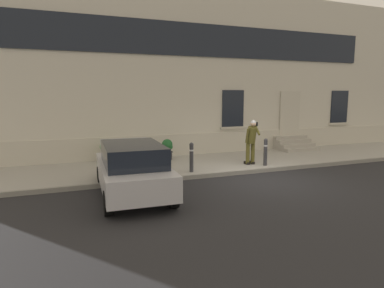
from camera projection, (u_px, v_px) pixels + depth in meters
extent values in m
plane|color=#232326|center=(263.00, 180.00, 11.14)|extent=(80.00, 80.00, 0.00)
cube|color=#99968E|center=(226.00, 162.00, 13.72)|extent=(24.00, 3.60, 0.15)
cube|color=gray|center=(249.00, 172.00, 12.00)|extent=(24.00, 0.12, 0.15)
cube|color=beige|center=(203.00, 75.00, 15.49)|extent=(24.00, 1.40, 7.50)
cube|color=#BCB7A8|center=(209.00, 145.00, 15.29)|extent=(24.00, 0.08, 1.10)
cube|color=brown|center=(289.00, 115.00, 16.65)|extent=(1.00, 0.08, 2.10)
cube|color=#BCB7A8|center=(290.00, 114.00, 16.62)|extent=(1.16, 0.06, 2.24)
cube|color=black|center=(233.00, 108.00, 15.47)|extent=(1.10, 0.06, 1.70)
cube|color=#BCB7A8|center=(233.00, 128.00, 15.57)|extent=(1.30, 0.12, 0.10)
cube|color=black|center=(339.00, 107.00, 17.72)|extent=(1.10, 0.06, 1.70)
cube|color=#BCB7A8|center=(339.00, 124.00, 17.82)|extent=(1.30, 0.12, 0.10)
cube|color=black|center=(210.00, 41.00, 14.60)|extent=(16.80, 0.06, 1.40)
cube|color=#9E998E|center=(302.00, 150.00, 15.88)|extent=(1.88, 0.32, 0.16)
cube|color=#9E998E|center=(298.00, 147.00, 16.16)|extent=(1.88, 0.32, 0.32)
cube|color=#9E998E|center=(294.00, 144.00, 16.44)|extent=(1.88, 0.32, 0.48)
cube|color=#9E998E|center=(290.00, 142.00, 16.73)|extent=(1.88, 0.32, 0.64)
cube|color=#B7B7BF|center=(132.00, 174.00, 9.33)|extent=(1.89, 4.06, 0.64)
cube|color=black|center=(133.00, 154.00, 9.11)|extent=(1.62, 2.45, 0.56)
cube|color=black|center=(124.00, 167.00, 11.25)|extent=(1.67, 0.16, 0.20)
cube|color=yellow|center=(123.00, 162.00, 11.23)|extent=(0.52, 0.04, 0.12)
cube|color=#B21414|center=(100.00, 156.00, 10.94)|extent=(0.16, 0.05, 0.18)
cube|color=#B21414|center=(145.00, 153.00, 11.42)|extent=(0.16, 0.05, 0.18)
cube|color=#B7B7BF|center=(124.00, 147.00, 10.90)|extent=(1.49, 0.11, 0.60)
cylinder|color=black|center=(108.00, 203.00, 7.82)|extent=(0.22, 0.61, 0.60)
cylinder|color=black|center=(173.00, 196.00, 8.32)|extent=(0.22, 0.61, 0.60)
cylinder|color=black|center=(101.00, 176.00, 10.44)|extent=(0.22, 0.61, 0.60)
cylinder|color=black|center=(150.00, 172.00, 10.95)|extent=(0.22, 0.61, 0.60)
cylinder|color=#333338|center=(265.00, 153.00, 12.63)|extent=(0.14, 0.14, 0.95)
sphere|color=#333338|center=(266.00, 140.00, 12.56)|extent=(0.15, 0.15, 0.15)
cylinder|color=silver|center=(266.00, 146.00, 12.58)|extent=(0.15, 0.15, 0.06)
cylinder|color=#333338|center=(191.00, 159.00, 11.57)|extent=(0.14, 0.14, 0.95)
sphere|color=#333338|center=(191.00, 145.00, 11.49)|extent=(0.15, 0.15, 0.15)
cylinder|color=silver|center=(191.00, 150.00, 11.52)|extent=(0.15, 0.15, 0.06)
cylinder|color=#514C1E|center=(248.00, 153.00, 12.80)|extent=(0.15, 0.15, 0.82)
cube|color=black|center=(247.00, 163.00, 12.91)|extent=(0.12, 0.28, 0.10)
cylinder|color=#514C1E|center=(253.00, 153.00, 12.87)|extent=(0.15, 0.15, 0.82)
cube|color=black|center=(252.00, 163.00, 12.99)|extent=(0.12, 0.28, 0.10)
cylinder|color=#514C1E|center=(252.00, 135.00, 12.67)|extent=(0.34, 0.46, 0.68)
sphere|color=tan|center=(253.00, 124.00, 12.52)|extent=(0.22, 0.22, 0.22)
sphere|color=silver|center=(253.00, 123.00, 12.51)|extent=(0.21, 0.21, 0.21)
cylinder|color=#514C1E|center=(247.00, 136.00, 12.55)|extent=(0.09, 0.20, 0.57)
cylinder|color=#514C1E|center=(257.00, 129.00, 12.66)|extent=(0.09, 0.41, 0.43)
cube|color=black|center=(257.00, 124.00, 12.56)|extent=(0.07, 0.02, 0.15)
cylinder|color=beige|center=(106.00, 158.00, 13.22)|extent=(0.40, 0.40, 0.34)
cylinder|color=beige|center=(106.00, 155.00, 13.20)|extent=(0.44, 0.44, 0.05)
cylinder|color=#47331E|center=(106.00, 151.00, 13.18)|extent=(0.04, 0.04, 0.24)
sphere|color=#4C843D|center=(105.00, 147.00, 13.16)|extent=(0.44, 0.44, 0.44)
sphere|color=#4C843D|center=(108.00, 149.00, 13.16)|extent=(0.24, 0.24, 0.24)
cylinder|color=#2D2D30|center=(167.00, 155.00, 13.84)|extent=(0.40, 0.40, 0.34)
cylinder|color=#2D2D30|center=(167.00, 152.00, 13.82)|extent=(0.44, 0.44, 0.05)
cylinder|color=#47331E|center=(167.00, 149.00, 13.80)|extent=(0.04, 0.04, 0.24)
sphere|color=#1E5628|center=(167.00, 144.00, 13.77)|extent=(0.44, 0.44, 0.44)
sphere|color=#1E5628|center=(170.00, 147.00, 13.78)|extent=(0.24, 0.24, 0.24)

